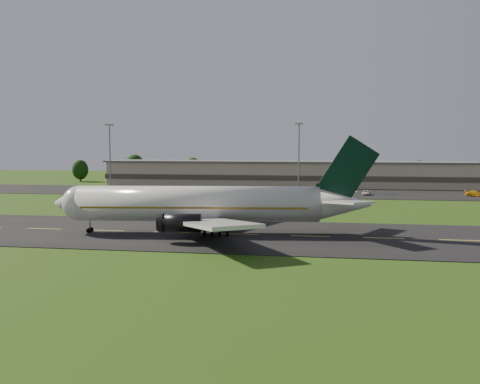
% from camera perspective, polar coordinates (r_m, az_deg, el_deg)
% --- Properties ---
extents(ground, '(360.00, 360.00, 0.00)m').
position_cam_1_polar(ground, '(84.06, -0.06, -4.58)').
color(ground, '#274411').
rests_on(ground, ground).
extents(taxiway, '(220.00, 30.00, 0.10)m').
position_cam_1_polar(taxiway, '(84.06, -0.06, -4.55)').
color(taxiway, black).
rests_on(taxiway, ground).
extents(apron, '(260.00, 30.00, 0.10)m').
position_cam_1_polar(apron, '(154.98, 4.25, -0.06)').
color(apron, black).
rests_on(apron, ground).
extents(airliner, '(51.20, 41.88, 15.57)m').
position_cam_1_polar(airliner, '(84.60, -3.89, -1.34)').
color(airliner, white).
rests_on(airliner, ground).
extents(terminal, '(145.00, 16.00, 8.40)m').
position_cam_1_polar(terminal, '(178.36, 6.99, 1.88)').
color(terminal, beige).
rests_on(terminal, ground).
extents(light_mast_west, '(2.40, 1.20, 20.35)m').
position_cam_1_polar(light_mast_west, '(175.61, -13.72, 4.58)').
color(light_mast_west, gray).
rests_on(light_mast_west, ground).
extents(light_mast_centre, '(2.40, 1.20, 20.35)m').
position_cam_1_polar(light_mast_centre, '(161.96, 6.30, 4.65)').
color(light_mast_centre, gray).
rests_on(light_mast_centre, ground).
extents(tree_line, '(196.44, 8.21, 10.13)m').
position_cam_1_polar(tree_line, '(187.75, 12.37, 2.22)').
color(tree_line, black).
rests_on(tree_line, ground).
extents(service_vehicle_a, '(1.77, 3.97, 1.33)m').
position_cam_1_polar(service_vehicle_a, '(160.66, -11.28, 0.30)').
color(service_vehicle_a, '#C9890B').
rests_on(service_vehicle_a, apron).
extents(service_vehicle_b, '(4.41, 3.23, 1.39)m').
position_cam_1_polar(service_vehicle_b, '(158.95, 4.05, 0.35)').
color(service_vehicle_b, maroon).
rests_on(service_vehicle_b, apron).
extents(service_vehicle_c, '(2.70, 4.63, 1.21)m').
position_cam_1_polar(service_vehicle_c, '(150.87, 13.30, -0.08)').
color(service_vehicle_c, silver).
rests_on(service_vehicle_c, apron).
extents(service_vehicle_d, '(5.50, 4.30, 1.49)m').
position_cam_1_polar(service_vehicle_d, '(156.37, 23.82, -0.15)').
color(service_vehicle_d, orange).
rests_on(service_vehicle_d, apron).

